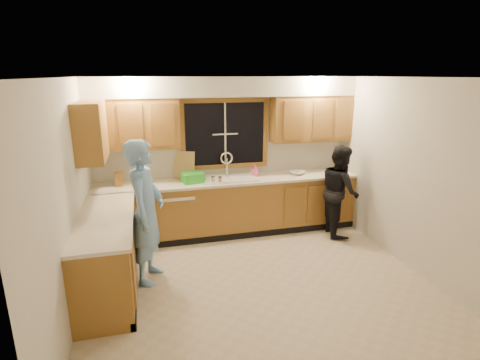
% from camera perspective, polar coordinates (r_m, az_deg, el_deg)
% --- Properties ---
extents(floor, '(4.20, 4.20, 0.00)m').
position_cam_1_polar(floor, '(4.92, 2.85, -15.22)').
color(floor, beige).
rests_on(floor, ground).
extents(ceiling, '(4.20, 4.20, 0.00)m').
position_cam_1_polar(ceiling, '(4.21, 3.32, 15.35)').
color(ceiling, white).
extents(wall_back, '(4.20, 0.00, 4.20)m').
position_cam_1_polar(wall_back, '(6.18, -2.27, 3.83)').
color(wall_back, beige).
rests_on(wall_back, ground).
extents(wall_left, '(0.00, 3.80, 3.80)m').
position_cam_1_polar(wall_left, '(4.29, -24.80, -3.09)').
color(wall_left, beige).
rests_on(wall_left, ground).
extents(wall_right, '(0.00, 3.80, 3.80)m').
position_cam_1_polar(wall_right, '(5.41, 24.80, 0.60)').
color(wall_right, beige).
rests_on(wall_right, ground).
extents(base_cabinets_back, '(4.20, 0.60, 0.88)m').
position_cam_1_polar(base_cabinets_back, '(6.13, -1.58, -4.17)').
color(base_cabinets_back, '#9F6E2E').
rests_on(base_cabinets_back, ground).
extents(base_cabinets_left, '(0.60, 1.90, 0.88)m').
position_cam_1_polar(base_cabinets_left, '(4.86, -19.49, -10.64)').
color(base_cabinets_left, '#9F6E2E').
rests_on(base_cabinets_left, ground).
extents(countertop_back, '(4.20, 0.63, 0.04)m').
position_cam_1_polar(countertop_back, '(5.97, -1.58, -0.07)').
color(countertop_back, '#F0E3CA').
rests_on(countertop_back, base_cabinets_back).
extents(countertop_left, '(0.63, 1.90, 0.04)m').
position_cam_1_polar(countertop_left, '(4.68, -19.82, -5.57)').
color(countertop_left, '#F0E3CA').
rests_on(countertop_left, base_cabinets_left).
extents(upper_cabinets_left, '(1.35, 0.33, 0.75)m').
position_cam_1_polar(upper_cabinets_left, '(5.79, -16.01, 8.19)').
color(upper_cabinets_left, '#9F6E2E').
rests_on(upper_cabinets_left, wall_back).
extents(upper_cabinets_right, '(1.35, 0.33, 0.75)m').
position_cam_1_polar(upper_cabinets_right, '(6.40, 10.74, 9.18)').
color(upper_cabinets_right, '#9F6E2E').
rests_on(upper_cabinets_right, wall_back).
extents(upper_cabinets_return, '(0.33, 0.90, 0.75)m').
position_cam_1_polar(upper_cabinets_return, '(5.22, -21.74, 6.91)').
color(upper_cabinets_return, '#9F6E2E').
rests_on(upper_cabinets_return, wall_left).
extents(soffit, '(4.20, 0.35, 0.30)m').
position_cam_1_polar(soffit, '(5.88, -2.01, 14.02)').
color(soffit, silver).
rests_on(soffit, wall_back).
extents(window_frame, '(1.44, 0.03, 1.14)m').
position_cam_1_polar(window_frame, '(6.11, -2.28, 7.02)').
color(window_frame, black).
rests_on(window_frame, wall_back).
extents(sink, '(0.86, 0.52, 0.57)m').
position_cam_1_polar(sink, '(6.00, -1.62, -0.34)').
color(sink, white).
rests_on(sink, countertop_back).
extents(dishwasher, '(0.60, 0.56, 0.82)m').
position_cam_1_polar(dishwasher, '(6.01, -9.51, -5.12)').
color(dishwasher, silver).
rests_on(dishwasher, floor).
extents(stove, '(0.58, 0.75, 0.90)m').
position_cam_1_polar(stove, '(4.35, -20.06, -13.80)').
color(stove, silver).
rests_on(stove, floor).
extents(man, '(0.60, 0.76, 1.81)m').
position_cam_1_polar(man, '(4.74, -14.13, -4.79)').
color(man, '#75A5DE').
rests_on(man, floor).
extents(woman, '(0.67, 0.80, 1.47)m').
position_cam_1_polar(woman, '(6.21, 14.95, -1.55)').
color(woman, black).
rests_on(woman, floor).
extents(knife_block, '(0.12, 0.10, 0.21)m').
position_cam_1_polar(knife_block, '(5.85, -17.93, 0.12)').
color(knife_block, olive).
rests_on(knife_block, countertop_back).
extents(cutting_board, '(0.35, 0.23, 0.43)m').
position_cam_1_polar(cutting_board, '(6.03, -8.49, 2.26)').
color(cutting_board, tan).
rests_on(cutting_board, countertop_back).
extents(dish_crate, '(0.37, 0.35, 0.15)m').
position_cam_1_polar(dish_crate, '(5.85, -7.30, 0.43)').
color(dish_crate, green).
rests_on(dish_crate, countertop_back).
extents(soap_bottle, '(0.11, 0.11, 0.19)m').
position_cam_1_polar(soap_bottle, '(6.12, 2.26, 1.42)').
color(soap_bottle, pink).
rests_on(soap_bottle, countertop_back).
extents(bowl, '(0.30, 0.30, 0.06)m').
position_cam_1_polar(bowl, '(6.31, 8.75, 1.09)').
color(bowl, silver).
rests_on(bowl, countertop_back).
extents(can_left, '(0.07, 0.07, 0.11)m').
position_cam_1_polar(can_left, '(5.74, -4.13, -0.00)').
color(can_left, '#C2B495').
rests_on(can_left, countertop_back).
extents(can_right, '(0.07, 0.07, 0.11)m').
position_cam_1_polar(can_right, '(5.72, -3.06, -0.04)').
color(can_right, '#C2B495').
rests_on(can_right, countertop_back).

